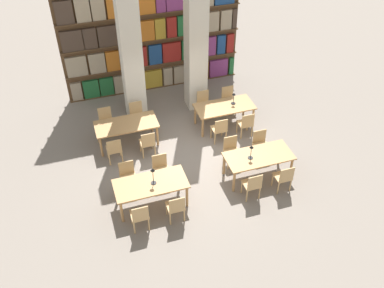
% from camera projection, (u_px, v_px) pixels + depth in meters
% --- Properties ---
extents(ground_plane, '(40.00, 40.00, 0.00)m').
position_uv_depth(ground_plane, '(191.00, 159.00, 12.52)').
color(ground_plane, gray).
extents(bookshelf_bank, '(6.12, 0.35, 5.50)m').
position_uv_depth(bookshelf_bank, '(150.00, 14.00, 13.81)').
color(bookshelf_bank, brown).
rests_on(bookshelf_bank, ground_plane).
extents(pillar_left, '(0.62, 0.62, 6.00)m').
position_uv_depth(pillar_left, '(128.00, 30.00, 12.28)').
color(pillar_left, silver).
rests_on(pillar_left, ground_plane).
extents(pillar_center, '(0.62, 0.62, 6.00)m').
position_uv_depth(pillar_center, '(196.00, 21.00, 12.76)').
color(pillar_center, silver).
rests_on(pillar_center, ground_plane).
extents(reading_table_0, '(1.84, 0.87, 0.74)m').
position_uv_depth(reading_table_0, '(151.00, 186.00, 10.76)').
color(reading_table_0, tan).
rests_on(reading_table_0, ground_plane).
extents(chair_0, '(0.42, 0.40, 0.87)m').
position_uv_depth(chair_0, '(140.00, 216.00, 10.24)').
color(chair_0, tan).
rests_on(chair_0, ground_plane).
extents(chair_1, '(0.42, 0.40, 0.87)m').
position_uv_depth(chair_1, '(128.00, 176.00, 11.29)').
color(chair_1, tan).
rests_on(chair_1, ground_plane).
extents(chair_2, '(0.42, 0.40, 0.87)m').
position_uv_depth(chair_2, '(176.00, 207.00, 10.45)').
color(chair_2, tan).
rests_on(chair_2, ground_plane).
extents(chair_3, '(0.42, 0.40, 0.87)m').
position_uv_depth(chair_3, '(161.00, 169.00, 11.50)').
color(chair_3, tan).
rests_on(chair_3, ground_plane).
extents(desk_lamp_0, '(0.14, 0.14, 0.49)m').
position_uv_depth(desk_lamp_0, '(153.00, 174.00, 10.49)').
color(desk_lamp_0, black).
rests_on(desk_lamp_0, reading_table_0).
extents(reading_table_1, '(1.84, 0.87, 0.74)m').
position_uv_depth(reading_table_1, '(259.00, 158.00, 11.56)').
color(reading_table_1, tan).
rests_on(reading_table_1, ground_plane).
extents(chair_4, '(0.42, 0.40, 0.87)m').
position_uv_depth(chair_4, '(252.00, 185.00, 11.04)').
color(chair_4, tan).
rests_on(chair_4, ground_plane).
extents(chair_5, '(0.42, 0.40, 0.87)m').
position_uv_depth(chair_5, '(231.00, 150.00, 12.09)').
color(chair_5, tan).
rests_on(chair_5, ground_plane).
extents(chair_6, '(0.42, 0.40, 0.87)m').
position_uv_depth(chair_6, '(284.00, 177.00, 11.25)').
color(chair_6, tan).
rests_on(chair_6, ground_plane).
extents(chair_7, '(0.42, 0.40, 0.87)m').
position_uv_depth(chair_7, '(260.00, 144.00, 12.31)').
color(chair_7, tan).
rests_on(chair_7, ground_plane).
extents(desk_lamp_1, '(0.14, 0.14, 0.43)m').
position_uv_depth(desk_lamp_1, '(251.00, 150.00, 11.25)').
color(desk_lamp_1, black).
rests_on(desk_lamp_1, reading_table_1).
extents(reading_table_2, '(1.84, 0.87, 0.74)m').
position_uv_depth(reading_table_2, '(126.00, 126.00, 12.65)').
color(reading_table_2, tan).
rests_on(reading_table_2, ground_plane).
extents(chair_8, '(0.42, 0.40, 0.87)m').
position_uv_depth(chair_8, '(114.00, 149.00, 12.12)').
color(chair_8, tan).
rests_on(chair_8, ground_plane).
extents(chair_9, '(0.42, 0.40, 0.87)m').
position_uv_depth(chair_9, '(106.00, 120.00, 13.18)').
color(chair_9, tan).
rests_on(chair_9, ground_plane).
extents(chair_10, '(0.42, 0.40, 0.87)m').
position_uv_depth(chair_10, '(148.00, 142.00, 12.36)').
color(chair_10, tan).
rests_on(chair_10, ground_plane).
extents(chair_11, '(0.42, 0.40, 0.87)m').
position_uv_depth(chair_11, '(137.00, 115.00, 13.41)').
color(chair_11, tan).
rests_on(chair_11, ground_plane).
extents(reading_table_3, '(1.84, 0.87, 0.74)m').
position_uv_depth(reading_table_3, '(224.00, 108.00, 13.36)').
color(reading_table_3, tan).
rests_on(reading_table_3, ground_plane).
extents(chair_12, '(0.42, 0.40, 0.87)m').
position_uv_depth(chair_12, '(220.00, 129.00, 12.85)').
color(chair_12, tan).
rests_on(chair_12, ground_plane).
extents(chair_13, '(0.42, 0.40, 0.87)m').
position_uv_depth(chair_13, '(204.00, 103.00, 13.90)').
color(chair_13, tan).
rests_on(chair_13, ground_plane).
extents(chair_14, '(0.42, 0.40, 0.87)m').
position_uv_depth(chair_14, '(246.00, 124.00, 13.05)').
color(chair_14, tan).
rests_on(chair_14, ground_plane).
extents(chair_15, '(0.42, 0.40, 0.87)m').
position_uv_depth(chair_15, '(228.00, 99.00, 14.10)').
color(chair_15, tan).
rests_on(chair_15, ground_plane).
extents(desk_lamp_2, '(0.14, 0.14, 0.40)m').
position_uv_depth(desk_lamp_2, '(234.00, 97.00, 13.23)').
color(desk_lamp_2, black).
rests_on(desk_lamp_2, reading_table_3).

